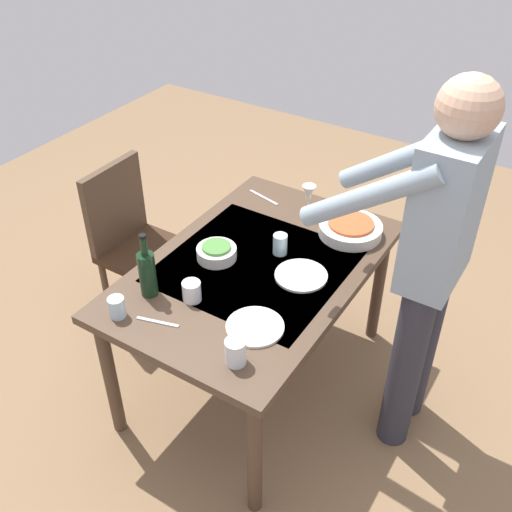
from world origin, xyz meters
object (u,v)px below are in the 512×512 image
serving_bowl_pasta (350,228)px  side_bowl_salad (217,252)px  dining_table (256,279)px  water_cup_near_left (117,307)px  water_cup_far_right (280,244)px  wine_bottle (147,272)px  dinner_plate_far (255,327)px  dinner_plate_near (301,276)px  person_server (430,257)px  chair_near (133,236)px  water_cup_near_right (192,291)px  water_cup_far_left (236,352)px  wine_glass_left (309,194)px

serving_bowl_pasta → side_bowl_salad: 0.65m
serving_bowl_pasta → dining_table: bearing=-29.5°
water_cup_near_left → water_cup_far_right: size_ratio=0.90×
wine_bottle → dinner_plate_far: bearing=96.6°
wine_bottle → dinner_plate_near: wine_bottle is taller
person_server → water_cup_far_right: bearing=-89.6°
person_server → water_cup_far_right: person_server is taller
wine_bottle → water_cup_near_left: size_ratio=3.34×
water_cup_far_right → dinner_plate_near: bearing=58.6°
chair_near → wine_bottle: wine_bottle is taller
water_cup_near_right → side_bowl_salad: bearing=-164.6°
dining_table → water_cup_far_right: 0.19m
water_cup_near_left → water_cup_far_left: (-0.04, 0.54, 0.01)m
water_cup_near_right → dinner_plate_near: water_cup_near_right is taller
dining_table → dinner_plate_far: 0.41m
wine_glass_left → water_cup_near_right: (0.85, -0.09, -0.06)m
wine_glass_left → side_bowl_salad: size_ratio=0.84×
wine_bottle → water_cup_far_right: bearing=149.3°
wine_bottle → water_cup_far_left: bearing=75.6°
dining_table → wine_bottle: 0.52m
water_cup_far_left → dinner_plate_far: water_cup_far_left is taller
water_cup_far_left → side_bowl_salad: size_ratio=0.58×
side_bowl_salad → dinner_plate_far: size_ratio=0.78×
dining_table → side_bowl_salad: bearing=-74.4°
side_bowl_salad → dinner_plate_near: side_bowl_salad is taller
side_bowl_salad → wine_glass_left: bearing=163.6°
serving_bowl_pasta → dinner_plate_far: 0.79m
water_cup_far_left → dinner_plate_near: size_ratio=0.45×
water_cup_near_left → wine_glass_left: bearing=165.7°
side_bowl_salad → dinner_plate_far: bearing=53.0°
water_cup_near_right → person_server: bearing=120.5°
chair_near → water_cup_near_right: 0.88m
wine_glass_left → water_cup_far_right: size_ratio=1.54×
serving_bowl_pasta → side_bowl_salad: same height
dining_table → wine_bottle: (0.40, -0.27, 0.19)m
wine_glass_left → water_cup_far_left: (1.04, 0.26, -0.05)m
wine_bottle → water_cup_far_right: (-0.53, 0.32, -0.06)m
water_cup_near_right → water_cup_far_left: 0.40m
dining_table → dinner_plate_near: dinner_plate_near is taller
wine_bottle → side_bowl_salad: wine_bottle is taller
water_cup_far_left → side_bowl_salad: water_cup_far_left is taller
dinner_plate_near → water_cup_near_right: bearing=-39.7°
dinner_plate_near → wine_glass_left: bearing=-154.9°
chair_near → water_cup_far_right: size_ratio=9.30×
dining_table → serving_bowl_pasta: serving_bowl_pasta is taller
dining_table → wine_glass_left: size_ratio=8.98×
serving_bowl_pasta → person_server: bearing=56.4°
dining_table → person_server: bearing=101.1°
dining_table → side_bowl_salad: size_ratio=7.53×
chair_near → wine_bottle: 0.80m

